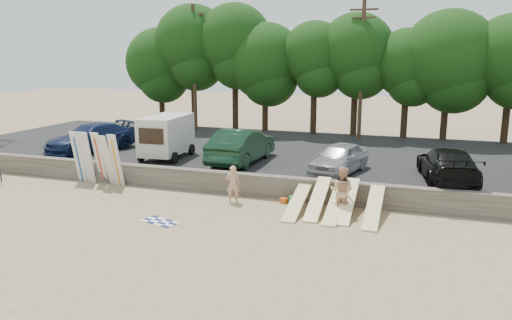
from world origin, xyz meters
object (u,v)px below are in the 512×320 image
object	(u,v)px
car_3	(448,165)
car_0	(91,138)
cooler	(294,200)
car_1	(242,146)
box_trailer	(166,135)
beachgoer_a	(233,184)
car_2	(339,158)
beachgoer_b	(342,191)

from	to	relation	value
car_3	car_0	bearing A→B (deg)	-10.99
car_0	cooler	distance (m)	13.86
car_1	cooler	xyz separation A→B (m)	(3.87, -4.05, -1.43)
box_trailer	beachgoer_a	size ratio (longest dim) A/B	2.31
car_1	car_3	size ratio (longest dim) A/B	1.04
cooler	box_trailer	bearing A→B (deg)	147.26
car_2	cooler	bearing A→B (deg)	-98.26
car_0	beachgoer_b	world-z (taller)	car_0
car_0	beachgoer_a	size ratio (longest dim) A/B	3.36
car_0	beachgoer_a	world-z (taller)	car_0
car_2	box_trailer	bearing A→B (deg)	-169.09
beachgoer_b	car_3	bearing A→B (deg)	-127.12
car_1	car_2	bearing A→B (deg)	173.21
car_2	beachgoer_a	distance (m)	5.54
car_3	car_2	bearing A→B (deg)	-8.63
beachgoer_a	cooler	world-z (taller)	beachgoer_a
car_3	cooler	size ratio (longest dim) A/B	13.67
car_3	box_trailer	bearing A→B (deg)	-10.49
car_3	beachgoer_a	xyz separation A→B (m)	(-8.61, -3.97, -0.64)
car_1	cooler	distance (m)	5.78
cooler	car_2	bearing A→B (deg)	60.33
box_trailer	car_1	world-z (taller)	box_trailer
car_1	car_2	xyz separation A→B (m)	(5.20, -0.74, -0.17)
box_trailer	car_0	distance (m)	5.14
car_0	cooler	bearing A→B (deg)	2.70
car_1	beachgoer_a	size ratio (longest dim) A/B	3.32
box_trailer	car_3	world-z (taller)	box_trailer
car_1	box_trailer	bearing A→B (deg)	5.34
box_trailer	car_2	size ratio (longest dim) A/B	0.89
beachgoer_a	car_3	bearing A→B (deg)	-173.18
car_2	car_1	bearing A→B (deg)	-174.49
car_2	cooler	world-z (taller)	car_2
beachgoer_b	car_2	bearing A→B (deg)	-72.27
car_1	car_3	bearing A→B (deg)	177.12
box_trailer	car_2	distance (m)	9.44
car_1	beachgoer_a	xyz separation A→B (m)	(1.37, -4.71, -0.78)
box_trailer	car_1	bearing A→B (deg)	-0.32
car_2	beachgoer_a	xyz separation A→B (m)	(-3.83, -3.96, -0.60)
car_3	beachgoer_b	xyz separation A→B (m)	(-3.97, -4.15, -0.48)
box_trailer	car_1	xyz separation A→B (m)	(4.21, 0.30, -0.40)
beachgoer_b	cooler	xyz separation A→B (m)	(-2.14, 0.82, -0.82)
car_2	beachgoer_a	bearing A→B (deg)	-120.38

